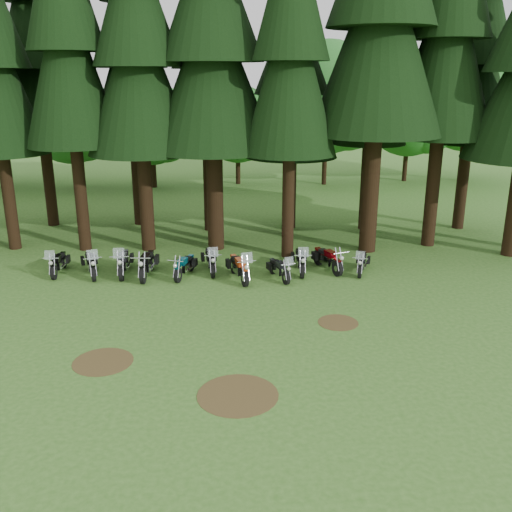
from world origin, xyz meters
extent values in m
plane|color=#376A21|center=(0.00, 0.00, 0.00)|extent=(120.00, 120.00, 0.00)
cylinder|color=black|center=(-9.78, 9.82, 2.76)|extent=(0.58, 0.58, 5.53)
cylinder|color=black|center=(-6.29, 9.51, 2.99)|extent=(0.58, 0.58, 5.99)
cone|color=black|center=(-6.29, 9.51, 8.73)|extent=(4.32, 4.32, 7.49)
cylinder|color=black|center=(-3.21, 9.40, 2.78)|extent=(0.66, 0.66, 5.57)
cone|color=black|center=(-3.21, 9.40, 8.12)|extent=(4.95, 4.95, 6.96)
cylinder|color=black|center=(0.07, 9.44, 2.85)|extent=(0.77, 0.77, 5.70)
cone|color=black|center=(0.07, 9.44, 8.31)|extent=(5.81, 5.81, 7.12)
cylinder|color=black|center=(3.43, 8.02, 2.85)|extent=(0.55, 0.55, 5.71)
cone|color=black|center=(3.43, 8.02, 8.32)|extent=(4.15, 4.15, 7.14)
cylinder|color=black|center=(7.37, 8.76, 3.31)|extent=(0.80, 0.80, 6.62)
cone|color=black|center=(7.37, 8.76, 9.65)|extent=(5.98, 5.98, 8.27)
cylinder|color=black|center=(10.62, 9.61, 3.17)|extent=(0.64, 0.64, 6.35)
cone|color=black|center=(10.62, 9.61, 9.26)|extent=(4.79, 4.79, 7.93)
cylinder|color=black|center=(-9.26, 14.35, 2.76)|extent=(0.60, 0.60, 5.53)
cone|color=black|center=(-9.26, 14.35, 8.06)|extent=(4.52, 4.52, 6.91)
cone|color=black|center=(-9.26, 14.35, 11.32)|extent=(3.62, 3.62, 5.83)
cylinder|color=black|center=(-4.38, 14.40, 2.78)|extent=(0.65, 0.65, 5.55)
cone|color=black|center=(-4.38, 14.40, 8.10)|extent=(4.85, 4.85, 6.94)
cone|color=black|center=(-4.38, 14.40, 11.38)|extent=(3.88, 3.88, 5.86)
cylinder|color=black|center=(-0.37, 12.94, 2.76)|extent=(0.58, 0.58, 5.52)
cone|color=black|center=(-0.37, 12.94, 8.05)|extent=(4.35, 4.35, 6.90)
cone|color=black|center=(-0.37, 12.94, 11.31)|extent=(3.48, 3.48, 5.83)
cylinder|color=black|center=(4.04, 13.25, 2.35)|extent=(0.66, 0.66, 4.70)
cone|color=black|center=(4.04, 13.25, 6.85)|extent=(4.94, 4.94, 5.87)
cone|color=black|center=(4.04, 13.25, 9.62)|extent=(3.95, 3.95, 4.96)
cylinder|color=black|center=(8.07, 12.86, 2.78)|extent=(0.53, 0.53, 5.56)
cone|color=black|center=(8.07, 12.86, 8.11)|extent=(3.94, 3.94, 6.95)
cone|color=black|center=(8.07, 12.86, 11.40)|extent=(3.15, 3.15, 5.87)
cylinder|color=black|center=(13.36, 12.79, 2.82)|extent=(0.61, 0.61, 5.65)
cone|color=black|center=(13.36, 12.79, 8.24)|extent=(4.59, 4.59, 7.06)
cone|color=black|center=(13.36, 12.79, 11.57)|extent=(3.67, 3.67, 5.96)
cylinder|color=black|center=(-16.34, 26.00, 1.65)|extent=(0.36, 0.36, 3.29)
sphere|color=#226B23|center=(-15.02, 25.12, 5.27)|extent=(5.49, 5.49, 5.49)
cylinder|color=black|center=(-10.73, 24.98, 1.40)|extent=(0.36, 0.36, 2.80)
sphere|color=#226B23|center=(-10.73, 24.98, 5.13)|extent=(6.53, 6.53, 6.53)
sphere|color=#226B23|center=(-9.61, 24.23, 4.48)|extent=(4.67, 4.67, 4.67)
cylinder|color=black|center=(-4.99, 25.31, 1.27)|extent=(0.36, 0.36, 2.55)
sphere|color=#226B23|center=(-4.99, 25.31, 4.67)|extent=(5.95, 5.95, 5.95)
sphere|color=#226B23|center=(-3.97, 24.63, 4.08)|extent=(4.25, 4.25, 4.25)
cylinder|color=black|center=(1.32, 26.50, 1.23)|extent=(0.36, 0.36, 2.47)
sphere|color=#226B23|center=(1.32, 26.50, 4.53)|extent=(5.76, 5.76, 5.76)
sphere|color=#226B23|center=(2.30, 25.84, 3.95)|extent=(4.12, 4.12, 4.12)
cylinder|color=black|center=(7.92, 25.96, 1.76)|extent=(0.36, 0.36, 3.52)
sphere|color=#226B23|center=(7.92, 25.96, 6.45)|extent=(8.21, 8.21, 8.21)
sphere|color=#226B23|center=(9.33, 25.02, 5.63)|extent=(5.87, 5.87, 5.87)
cylinder|color=black|center=(14.54, 27.22, 1.47)|extent=(0.36, 0.36, 2.94)
sphere|color=#226B23|center=(14.54, 27.22, 5.39)|extent=(6.86, 6.86, 6.86)
sphere|color=#226B23|center=(15.72, 26.43, 4.70)|extent=(4.90, 4.90, 4.90)
cylinder|color=black|center=(19.09, 27.08, 1.76)|extent=(0.36, 0.36, 3.52)
sphere|color=#226B23|center=(19.09, 27.08, 6.45)|extent=(8.20, 8.20, 8.20)
sphere|color=#226B23|center=(20.49, 26.14, 5.62)|extent=(5.86, 5.86, 5.86)
cylinder|color=#4C3D1E|center=(-3.00, -2.00, 0.01)|extent=(1.80, 1.80, 0.01)
cylinder|color=#4C3D1E|center=(4.50, 0.50, 0.01)|extent=(1.40, 1.40, 0.01)
cylinder|color=#4C3D1E|center=(1.00, -4.00, 0.01)|extent=(2.20, 2.20, 0.01)
cylinder|color=black|center=(-6.55, 5.25, 0.31)|extent=(0.14, 0.63, 0.63)
cylinder|color=black|center=(-6.56, 6.72, 0.31)|extent=(0.14, 0.63, 0.63)
cube|color=silver|center=(-6.56, 6.03, 0.40)|extent=(0.27, 0.67, 0.32)
cube|color=black|center=(-6.56, 5.81, 0.74)|extent=(0.29, 0.53, 0.23)
cube|color=black|center=(-6.56, 6.25, 0.70)|extent=(0.29, 0.53, 0.11)
cube|color=silver|center=(-6.55, 4.96, 1.16)|extent=(0.40, 0.12, 0.38)
cylinder|color=black|center=(-4.85, 4.95, 0.34)|extent=(0.36, 0.69, 0.68)
cylinder|color=black|center=(-5.39, 6.45, 0.34)|extent=(0.36, 0.69, 0.68)
cube|color=silver|center=(-5.14, 5.75, 0.43)|extent=(0.51, 0.77, 0.35)
cube|color=black|center=(-5.06, 5.52, 0.80)|extent=(0.48, 0.63, 0.25)
cube|color=black|center=(-5.22, 5.97, 0.76)|extent=(0.48, 0.63, 0.12)
cube|color=silver|center=(-4.75, 4.66, 1.25)|extent=(0.45, 0.27, 0.41)
cylinder|color=black|center=(-3.71, 4.97, 0.35)|extent=(0.19, 0.71, 0.71)
cylinder|color=black|center=(-3.81, 6.62, 0.35)|extent=(0.19, 0.71, 0.71)
cube|color=silver|center=(-3.76, 5.85, 0.45)|extent=(0.34, 0.76, 0.36)
cube|color=#232328|center=(-3.75, 5.60, 0.83)|extent=(0.35, 0.61, 0.26)
cube|color=black|center=(-3.78, 6.09, 0.79)|extent=(0.35, 0.61, 0.13)
cube|color=silver|center=(-3.69, 4.65, 1.30)|extent=(0.46, 0.16, 0.42)
cylinder|color=black|center=(-2.78, 4.63, 0.37)|extent=(0.20, 0.74, 0.73)
cylinder|color=black|center=(-2.68, 6.35, 0.37)|extent=(0.20, 0.74, 0.73)
cube|color=silver|center=(-2.72, 5.54, 0.47)|extent=(0.36, 0.79, 0.38)
cube|color=black|center=(-2.74, 5.29, 0.87)|extent=(0.37, 0.63, 0.27)
cube|color=black|center=(-2.71, 5.80, 0.82)|extent=(0.37, 0.63, 0.13)
cylinder|color=black|center=(-1.36, 4.69, 0.31)|extent=(0.31, 0.64, 0.63)
cylinder|color=black|center=(-0.94, 6.10, 0.31)|extent=(0.31, 0.64, 0.63)
cube|color=silver|center=(-1.14, 5.44, 0.40)|extent=(0.45, 0.71, 0.32)
cube|color=#034555|center=(-1.20, 5.23, 0.74)|extent=(0.42, 0.58, 0.23)
cube|color=black|center=(-1.07, 5.65, 0.70)|extent=(0.42, 0.58, 0.11)
cylinder|color=black|center=(0.03, 5.20, 0.33)|extent=(0.24, 0.68, 0.66)
cylinder|color=black|center=(-0.21, 6.74, 0.33)|extent=(0.24, 0.68, 0.66)
cube|color=silver|center=(-0.09, 6.02, 0.42)|extent=(0.39, 0.74, 0.34)
cube|color=black|center=(-0.06, 5.80, 0.78)|extent=(0.38, 0.59, 0.24)
cube|color=black|center=(-0.13, 6.25, 0.74)|extent=(0.38, 0.59, 0.12)
cube|color=silver|center=(0.08, 4.91, 1.23)|extent=(0.44, 0.19, 0.40)
cylinder|color=black|center=(1.36, 4.12, 0.36)|extent=(0.33, 0.72, 0.71)
cylinder|color=black|center=(0.92, 5.73, 0.36)|extent=(0.33, 0.72, 0.71)
cube|color=silver|center=(1.13, 4.98, 0.45)|extent=(0.49, 0.81, 0.37)
cube|color=#BF3F16|center=(1.19, 4.74, 0.84)|extent=(0.47, 0.66, 0.26)
cube|color=black|center=(1.06, 5.22, 0.80)|extent=(0.47, 0.66, 0.13)
cube|color=silver|center=(1.45, 3.81, 1.31)|extent=(0.47, 0.25, 0.43)
cylinder|color=black|center=(3.04, 4.29, 0.29)|extent=(0.31, 0.59, 0.58)
cylinder|color=black|center=(2.58, 5.57, 0.29)|extent=(0.31, 0.59, 0.58)
cube|color=silver|center=(2.79, 4.97, 0.37)|extent=(0.44, 0.66, 0.30)
cube|color=black|center=(2.86, 4.78, 0.69)|extent=(0.41, 0.55, 0.21)
cube|color=black|center=(2.72, 5.16, 0.65)|extent=(0.41, 0.55, 0.11)
cube|color=silver|center=(3.13, 4.04, 1.08)|extent=(0.39, 0.23, 0.35)
cylinder|color=black|center=(3.77, 4.99, 0.34)|extent=(0.15, 0.68, 0.67)
cylinder|color=black|center=(3.79, 6.58, 0.34)|extent=(0.15, 0.68, 0.67)
cube|color=silver|center=(3.78, 5.84, 0.43)|extent=(0.30, 0.72, 0.35)
cube|color=black|center=(3.78, 5.60, 0.80)|extent=(0.31, 0.57, 0.25)
cube|color=black|center=(3.78, 6.07, 0.76)|extent=(0.31, 0.57, 0.12)
cube|color=silver|center=(3.77, 4.69, 1.25)|extent=(0.43, 0.13, 0.40)
cylinder|color=black|center=(5.29, 5.20, 0.34)|extent=(0.39, 0.69, 0.69)
cylinder|color=black|center=(4.70, 6.70, 0.34)|extent=(0.39, 0.69, 0.69)
cube|color=silver|center=(4.98, 6.00, 0.44)|extent=(0.54, 0.79, 0.35)
cube|color=#590409|center=(5.06, 5.77, 0.81)|extent=(0.50, 0.65, 0.25)
cube|color=black|center=(4.89, 6.22, 0.77)|extent=(0.50, 0.65, 0.13)
cylinder|color=black|center=(6.20, 4.93, 0.29)|extent=(0.30, 0.59, 0.58)
cylinder|color=black|center=(6.63, 6.23, 0.29)|extent=(0.30, 0.59, 0.58)
cube|color=silver|center=(6.43, 5.62, 0.37)|extent=(0.43, 0.67, 0.30)
cube|color=black|center=(6.37, 5.43, 0.69)|extent=(0.41, 0.55, 0.21)
cube|color=black|center=(6.50, 5.81, 0.66)|extent=(0.41, 0.55, 0.11)
cube|color=silver|center=(6.11, 4.68, 1.08)|extent=(0.39, 0.22, 0.35)
camera|label=1|loc=(0.96, -17.35, 8.21)|focal=40.00mm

